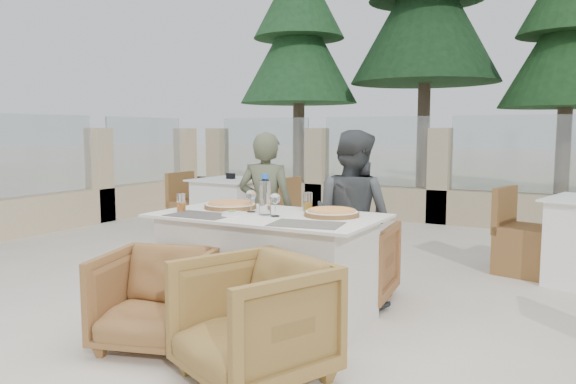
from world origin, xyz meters
The scene contains 25 objects.
ground centered at (0.00, 0.00, 0.00)m, with size 80.00×80.00×0.00m, color beige.
sand_patch centered at (0.00, 14.00, 0.01)m, with size 30.00×16.00×0.01m, color beige.
perimeter_wall_far centered at (0.00, 4.80, 0.80)m, with size 10.00×0.34×1.60m, color tan, non-canonical shape.
perimeter_wall_left centered at (-4.50, 1.50, 0.80)m, with size 0.34×7.00×1.60m, color beige, non-canonical shape.
pine_far_left centered at (-3.50, 7.00, 2.75)m, with size 2.42×2.42×5.50m, color #214F27.
pine_mid_left centered at (-1.00, 7.50, 3.25)m, with size 2.86×2.86×6.50m, color #193B1C.
pine_centre centered at (1.50, 7.20, 2.50)m, with size 2.20×2.20×5.00m, color #1D441E.
dining_table centered at (-0.01, -0.09, 0.39)m, with size 1.60×0.90×0.77m, color silver, non-canonical shape.
placemat_near_left centered at (-0.40, -0.36, 0.77)m, with size 0.45×0.30×0.00m, color #504B45.
placemat_near_right centered at (0.43, -0.34, 0.77)m, with size 0.45×0.30×0.00m, color #605C52.
pizza_left centered at (-0.42, 0.04, 0.80)m, with size 0.40×0.40×0.05m, color #CE4D1C.
pizza_right centered at (0.42, 0.06, 0.79)m, with size 0.38×0.38×0.05m, color orange.
water_bottle centered at (-0.02, -0.12, 0.91)m, with size 0.08×0.08×0.29m, color #A0C0D2.
wine_glass_centre centered at (-0.17, -0.05, 0.86)m, with size 0.08×0.08×0.18m, color white, non-canonical shape.
wine_glass_near centered at (0.09, -0.15, 0.86)m, with size 0.08×0.08×0.18m, color white, non-canonical shape.
beer_glass_left centered at (-0.64, -0.27, 0.84)m, with size 0.07×0.07×0.13m, color orange.
beer_glass_right centered at (0.16, 0.19, 0.84)m, with size 0.07×0.07×0.14m, color gold.
olive_dish centered at (-0.18, -0.29, 0.79)m, with size 0.11×0.11×0.04m, color white, non-canonical shape.
armchair_far_left centered at (-0.50, 0.83, 0.29)m, with size 0.62×0.64×0.58m, color olive.
armchair_far_right centered at (0.33, 0.61, 0.32)m, with size 0.69×0.71×0.65m, color brown.
armchair_near_left centered at (-0.37, -0.86, 0.31)m, with size 0.65×0.67×0.61m, color brown.
armchair_near_right centered at (0.43, -0.97, 0.34)m, with size 0.72×0.74×0.67m, color olive.
diner_left centered at (-0.44, 0.60, 0.68)m, with size 0.49×0.32×1.35m, color #50553E.
diner_right centered at (0.38, 0.54, 0.68)m, with size 0.66×0.52×1.37m, color #3D4143.
bg_table_a centered at (-1.92, 2.21, 0.39)m, with size 1.64×0.82×0.77m, color silver, non-canonical shape.
Camera 1 is at (2.02, -3.47, 1.36)m, focal length 35.00 mm.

